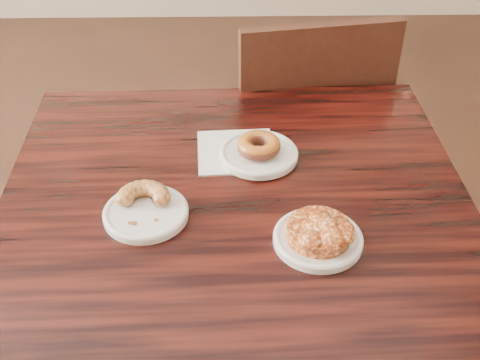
{
  "coord_description": "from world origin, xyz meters",
  "views": [
    {
      "loc": [
        0.29,
        -1.01,
        1.47
      ],
      "look_at": [
        0.3,
        -0.15,
        0.8
      ],
      "focal_mm": 45.0,
      "sensor_mm": 36.0,
      "label": 1
    }
  ],
  "objects_px": {
    "apple_fritter": "(319,229)",
    "cruller_fragment": "(145,204)",
    "cafe_table": "(237,335)",
    "glazed_donut": "(259,146)",
    "chair_far": "(294,143)"
  },
  "relations": [
    {
      "from": "cafe_table",
      "to": "chair_far",
      "type": "height_order",
      "value": "chair_far"
    },
    {
      "from": "cafe_table",
      "to": "cruller_fragment",
      "type": "xyz_separation_m",
      "value": [
        -0.16,
        -0.02,
        0.4
      ]
    },
    {
      "from": "cafe_table",
      "to": "glazed_donut",
      "type": "height_order",
      "value": "glazed_donut"
    },
    {
      "from": "cafe_table",
      "to": "apple_fritter",
      "type": "height_order",
      "value": "apple_fritter"
    },
    {
      "from": "chair_far",
      "to": "cruller_fragment",
      "type": "bearing_deg",
      "value": 53.44
    },
    {
      "from": "chair_far",
      "to": "apple_fritter",
      "type": "distance_m",
      "value": 0.81
    },
    {
      "from": "glazed_donut",
      "to": "cruller_fragment",
      "type": "distance_m",
      "value": 0.27
    },
    {
      "from": "chair_far",
      "to": "glazed_donut",
      "type": "relative_size",
      "value": 10.23
    },
    {
      "from": "cafe_table",
      "to": "apple_fritter",
      "type": "distance_m",
      "value": 0.44
    },
    {
      "from": "glazed_donut",
      "to": "cruller_fragment",
      "type": "height_order",
      "value": "glazed_donut"
    },
    {
      "from": "chair_far",
      "to": "glazed_donut",
      "type": "bearing_deg",
      "value": 65.64
    },
    {
      "from": "cafe_table",
      "to": "cruller_fragment",
      "type": "relative_size",
      "value": 7.88
    },
    {
      "from": "cafe_table",
      "to": "glazed_donut",
      "type": "relative_size",
      "value": 10.01
    },
    {
      "from": "apple_fritter",
      "to": "cruller_fragment",
      "type": "bearing_deg",
      "value": 166.38
    },
    {
      "from": "glazed_donut",
      "to": "cruller_fragment",
      "type": "bearing_deg",
      "value": -140.5
    }
  ]
}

